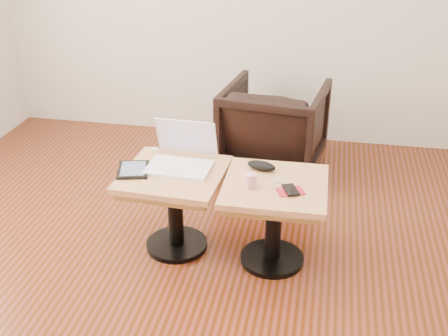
% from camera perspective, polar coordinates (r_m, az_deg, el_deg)
% --- Properties ---
extents(room_shell, '(4.52, 4.52, 2.71)m').
position_cam_1_polar(room_shell, '(2.30, -0.74, 12.16)').
color(room_shell, '#441D07').
rests_on(room_shell, ground).
extents(side_table_left, '(0.58, 0.58, 0.50)m').
position_cam_1_polar(side_table_left, '(3.20, -5.06, -2.37)').
color(side_table_left, black).
rests_on(side_table_left, ground).
extents(side_table_right, '(0.56, 0.56, 0.50)m').
position_cam_1_polar(side_table_right, '(3.08, 5.15, -3.64)').
color(side_table_right, black).
rests_on(side_table_right, ground).
extents(laptop, '(0.37, 0.33, 0.25)m').
position_cam_1_polar(laptop, '(3.18, -4.34, 1.07)').
color(laptop, white).
rests_on(laptop, side_table_left).
extents(tablet, '(0.22, 0.25, 0.02)m').
position_cam_1_polar(tablet, '(3.17, -9.21, -0.16)').
color(tablet, black).
rests_on(tablet, side_table_left).
extents(charging_adapter, '(0.05, 0.05, 0.02)m').
position_cam_1_polar(charging_adapter, '(3.38, -7.10, 1.84)').
color(charging_adapter, white).
rests_on(charging_adapter, side_table_left).
extents(glasses_case, '(0.18, 0.11, 0.05)m').
position_cam_1_polar(glasses_case, '(3.14, 3.81, 0.23)').
color(glasses_case, black).
rests_on(glasses_case, side_table_right).
extents(striped_cup, '(0.08, 0.08, 0.08)m').
position_cam_1_polar(striped_cup, '(2.95, 2.68, -1.29)').
color(striped_cup, '#E44365').
rests_on(striped_cup, side_table_right).
extents(earbuds_tangle, '(0.07, 0.04, 0.01)m').
position_cam_1_polar(earbuds_tangle, '(3.03, 5.68, -1.28)').
color(earbuds_tangle, white).
rests_on(earbuds_tangle, side_table_right).
extents(phone_on_sleeve, '(0.16, 0.14, 0.02)m').
position_cam_1_polar(phone_on_sleeve, '(2.94, 6.77, -2.29)').
color(phone_on_sleeve, '#A00423').
rests_on(phone_on_sleeve, side_table_right).
extents(armchair, '(0.80, 0.81, 0.66)m').
position_cam_1_polar(armchair, '(4.18, 5.12, 4.19)').
color(armchair, black).
rests_on(armchair, ground).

